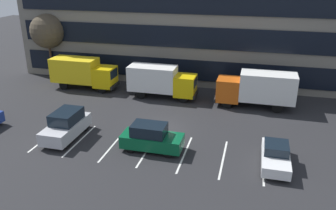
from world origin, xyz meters
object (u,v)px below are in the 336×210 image
(sedan_white, at_px, (276,156))
(suv_forest, at_px, (151,138))
(bare_tree, at_px, (47,31))
(suv_silver, at_px, (66,125))
(box_truck_yellow, at_px, (161,80))
(box_truck_yellow_all, at_px, (83,72))
(box_truck_orange, at_px, (257,88))

(sedan_white, distance_m, suv_forest, 8.84)
(bare_tree, bearing_deg, suv_silver, -54.78)
(bare_tree, bearing_deg, box_truck_yellow, -14.07)
(suv_silver, bearing_deg, box_truck_yellow, 65.76)
(suv_silver, bearing_deg, sedan_white, -0.75)
(box_truck_yellow_all, bearing_deg, bare_tree, 151.72)
(box_truck_yellow, relative_size, suv_forest, 1.56)
(box_truck_orange, relative_size, suv_silver, 1.55)
(sedan_white, bearing_deg, suv_forest, -179.71)
(box_truck_yellow, relative_size, sedan_white, 1.62)
(sedan_white, relative_size, bare_tree, 0.57)
(box_truck_orange, xyz_separation_m, sedan_white, (1.52, -10.57, -1.21))
(sedan_white, xyz_separation_m, bare_tree, (-26.10, 14.62, 4.82))
(box_truck_yellow_all, distance_m, bare_tree, 7.58)
(bare_tree, bearing_deg, box_truck_orange, -9.34)
(box_truck_yellow, height_order, box_truck_yellow_all, box_truck_yellow_all)
(box_truck_orange, relative_size, box_truck_yellow_all, 1.02)
(box_truck_yellow, bearing_deg, suv_silver, -114.24)
(box_truck_yellow, distance_m, sedan_white, 15.60)
(box_truck_yellow_all, relative_size, suv_forest, 1.61)
(box_truck_yellow, relative_size, box_truck_yellow_all, 0.97)
(sedan_white, bearing_deg, box_truck_yellow_all, 150.48)
(box_truck_yellow_all, bearing_deg, sedan_white, -29.52)
(box_truck_yellow_all, height_order, suv_silver, box_truck_yellow_all)
(box_truck_yellow, xyz_separation_m, sedan_white, (11.14, -10.87, -1.10))
(box_truck_yellow_all, height_order, bare_tree, bare_tree)
(box_truck_yellow_all, relative_size, bare_tree, 0.96)
(box_truck_orange, distance_m, suv_forest, 12.93)
(box_truck_orange, height_order, suv_forest, box_truck_orange)
(suv_silver, bearing_deg, bare_tree, 125.22)
(suv_forest, bearing_deg, suv_silver, 177.95)
(box_truck_orange, relative_size, suv_forest, 1.65)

